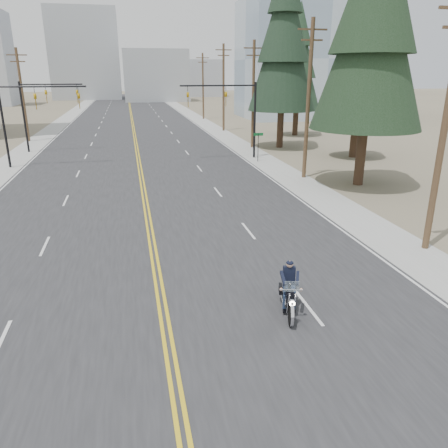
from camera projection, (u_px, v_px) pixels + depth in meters
ground_plane at (179, 412)px, 10.60m from camera, size 400.00×400.00×0.00m
road at (132, 120)px, 75.23m from camera, size 20.00×200.00×0.01m
sidewalk_left at (62, 122)px, 72.94m from camera, size 3.00×200.00×0.01m
sidewalk_right at (198, 119)px, 77.53m from camera, size 3.00×200.00×0.01m
traffic_mast_left at (27, 109)px, 36.74m from camera, size 7.10×0.26×7.00m
traffic_mast_right at (234, 105)px, 40.32m from camera, size 7.10×0.26×7.00m
traffic_mast_far at (40, 103)px, 44.08m from camera, size 6.10×0.26×7.00m
street_sign at (258, 142)px, 39.87m from camera, size 0.90×0.06×2.62m
utility_pole_a at (445, 124)px, 18.61m from camera, size 2.20×0.30×11.00m
utility_pole_b at (308, 99)px, 32.37m from camera, size 2.20×0.30×11.50m
utility_pole_c at (253, 93)px, 46.30m from camera, size 2.20×0.30×11.00m
utility_pole_d at (224, 87)px, 60.07m from camera, size 2.20×0.30×11.50m
utility_pole_e at (203, 85)px, 75.85m from camera, size 2.20×0.30×11.00m
utility_pole_left at (22, 94)px, 50.63m from camera, size 2.20×0.30×10.50m
glass_building at (310, 60)px, 78.34m from camera, size 24.00×16.00×20.00m
haze_bldg_b at (156, 76)px, 125.32m from camera, size 18.00×14.00×14.00m
haze_bldg_c at (279, 68)px, 117.20m from camera, size 16.00×12.00×18.00m
haze_bldg_d at (85, 55)px, 133.21m from camera, size 20.00×15.00×26.00m
haze_bldg_e at (200, 78)px, 152.12m from camera, size 14.00×14.00×12.00m
motorcyclist at (289, 289)px, 14.74m from camera, size 1.53×2.46×1.78m
conifer_near at (376, 11)px, 28.41m from camera, size 7.63×7.63×20.20m
conifer_mid at (361, 67)px, 39.91m from camera, size 5.44×5.44×14.51m
conifer_tall at (284, 36)px, 44.55m from camera, size 7.14×7.14×19.83m
conifer_far at (299, 61)px, 54.61m from camera, size 6.01×6.01×16.08m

